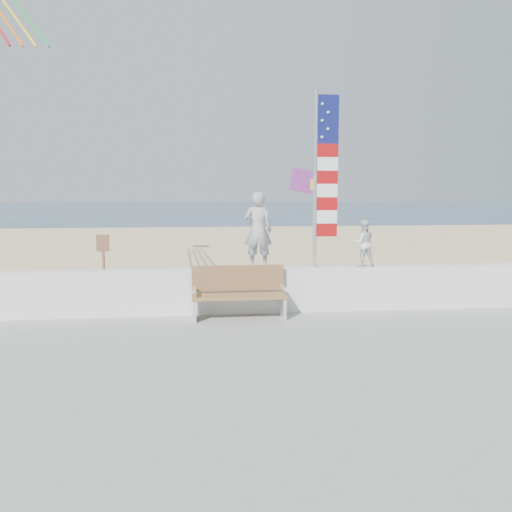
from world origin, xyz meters
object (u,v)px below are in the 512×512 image
object	(u,v)px
bench	(239,292)
flag	(322,172)
adult	(258,230)
child	(363,243)

from	to	relation	value
bench	flag	distance (m)	2.90
adult	flag	bearing A→B (deg)	-170.64
flag	adult	bearing A→B (deg)	179.99
bench	flag	bearing A→B (deg)	14.89
adult	child	distance (m)	2.19
child	bench	world-z (taller)	child
adult	child	xyz separation A→B (m)	(2.17, 0.00, -0.29)
bench	adult	bearing A→B (deg)	46.61
adult	bench	world-z (taller)	adult
adult	flag	world-z (taller)	flag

